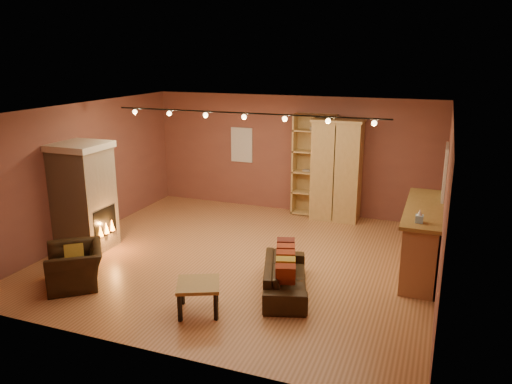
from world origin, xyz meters
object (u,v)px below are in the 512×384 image
at_px(bar_counter, 422,238).
at_px(armchair, 75,260).
at_px(coffee_table, 198,287).
at_px(bookcase, 314,164).
at_px(armoire, 337,170).
at_px(loveseat, 285,271).
at_px(fireplace, 84,197).

relative_size(bar_counter, armchair, 2.08).
bearing_deg(coffee_table, bookcase, 85.55).
bearing_deg(armchair, armoire, 106.77).
relative_size(armchair, coffee_table, 1.44).
bearing_deg(bar_counter, bookcase, 136.51).
distance_m(armoire, bar_counter, 3.13).
bearing_deg(bookcase, loveseat, -81.70).
bearing_deg(coffee_table, loveseat, 47.58).
xyz_separation_m(bookcase, armoire, (0.57, -0.17, -0.05)).
relative_size(bookcase, armchair, 2.03).
bearing_deg(bookcase, armchair, -118.29).
height_order(bookcase, loveseat, bookcase).
height_order(bookcase, armchair, bookcase).
xyz_separation_m(fireplace, coffee_table, (3.23, -1.51, -0.66)).
bearing_deg(fireplace, bar_counter, 11.34).
distance_m(fireplace, coffee_table, 3.62).
relative_size(bookcase, coffee_table, 2.92).
bearing_deg(loveseat, bar_counter, -67.73).
height_order(armoire, coffee_table, armoire).
xyz_separation_m(fireplace, loveseat, (4.24, -0.40, -0.70)).
relative_size(bookcase, loveseat, 1.35).
xyz_separation_m(loveseat, armchair, (-3.36, -1.00, 0.08)).
xyz_separation_m(bar_counter, coffee_table, (-3.01, -2.76, -0.20)).
bearing_deg(coffee_table, armchair, 177.40).
distance_m(fireplace, bookcase, 5.21).
bearing_deg(armoire, armchair, -123.86).
height_order(fireplace, bar_counter, fireplace).
bearing_deg(loveseat, bookcase, -8.97).
height_order(armoire, armchair, armoire).
distance_m(bar_counter, loveseat, 2.61).
xyz_separation_m(fireplace, bar_counter, (6.24, 1.25, -0.46)).
relative_size(bar_counter, loveseat, 1.38).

